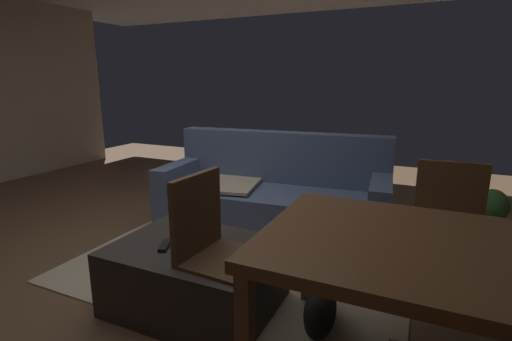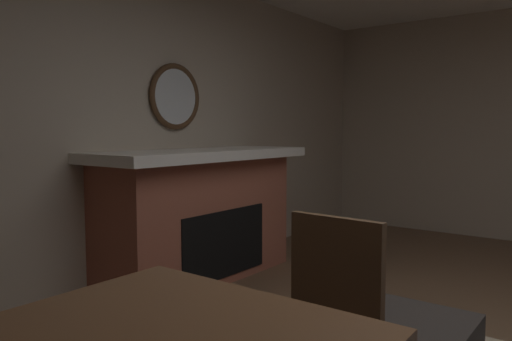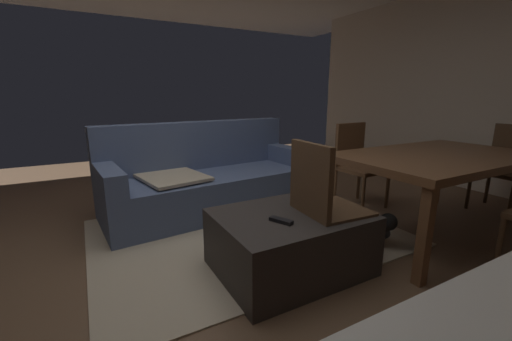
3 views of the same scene
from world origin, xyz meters
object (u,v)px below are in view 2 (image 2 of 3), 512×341
Objects in this scene: fireplace at (200,214)px; tv_remote at (356,311)px; round_wall_mirror at (175,97)px; dining_chair_west at (321,318)px.

tv_remote is (0.97, 1.92, -0.13)m from fireplace.
round_wall_mirror reaches higher than fireplace.
fireplace is at bearing 90.00° from round_wall_mirror.
dining_chair_west is at bearing 55.78° from fireplace.
fireplace is 2.22× the size of dining_chair_west.
tv_remote is at bearing 66.34° from round_wall_mirror.
tv_remote is at bearing 63.29° from fireplace.
fireplace reaches higher than tv_remote.
round_wall_mirror is (-0.00, -0.29, 1.01)m from fireplace.
round_wall_mirror is 2.79m from dining_chair_west.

